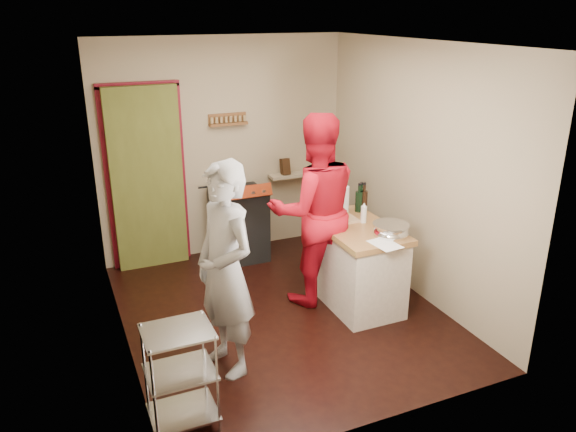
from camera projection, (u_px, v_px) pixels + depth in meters
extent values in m
plane|color=black|center=(281.00, 312.00, 5.65)|extent=(3.50, 3.50, 0.00)
cube|color=gray|center=(224.00, 148.00, 6.70)|extent=(3.00, 0.04, 2.60)
cube|color=#565B23|center=(145.00, 176.00, 6.48)|extent=(0.80, 0.40, 2.10)
cube|color=maroon|center=(108.00, 182.00, 6.26)|extent=(0.06, 0.06, 2.10)
cube|color=maroon|center=(182.00, 174.00, 6.57)|extent=(0.06, 0.06, 2.10)
cube|color=maroon|center=(137.00, 85.00, 6.05)|extent=(0.90, 0.06, 0.06)
cube|color=brown|center=(229.00, 124.00, 6.57)|extent=(0.46, 0.09, 0.03)
cube|color=brown|center=(227.00, 118.00, 6.59)|extent=(0.46, 0.02, 0.12)
cube|color=olive|center=(228.00, 119.00, 6.55)|extent=(0.42, 0.04, 0.07)
cube|color=gray|center=(300.00, 174.00, 7.11)|extent=(0.80, 0.18, 0.04)
cube|color=black|center=(285.00, 167.00, 6.99)|extent=(0.10, 0.14, 0.22)
cube|color=gray|center=(114.00, 211.00, 4.64)|extent=(0.04, 3.50, 2.60)
cube|color=gray|center=(415.00, 172.00, 5.75)|extent=(0.04, 3.50, 2.60)
cube|color=white|center=(280.00, 41.00, 4.74)|extent=(3.00, 3.50, 0.02)
cube|color=black|center=(239.00, 227.00, 6.76)|extent=(0.60, 0.55, 0.80)
cube|color=black|center=(238.00, 193.00, 6.61)|extent=(0.60, 0.55, 0.06)
cube|color=#953415|center=(246.00, 192.00, 6.34)|extent=(0.60, 0.15, 0.17)
cylinder|color=black|center=(222.00, 185.00, 6.64)|extent=(0.26, 0.26, 0.05)
cylinder|color=silver|center=(155.00, 401.00, 3.76)|extent=(0.02, 0.02, 0.80)
cylinder|color=silver|center=(218.00, 385.00, 3.93)|extent=(0.02, 0.02, 0.80)
cylinder|color=silver|center=(145.00, 371.00, 4.07)|extent=(0.02, 0.02, 0.80)
cylinder|color=silver|center=(204.00, 357.00, 4.24)|extent=(0.02, 0.02, 0.80)
cube|color=silver|center=(183.00, 412.00, 4.11)|extent=(0.48, 0.40, 0.02)
cube|color=silver|center=(180.00, 372.00, 3.98)|extent=(0.48, 0.40, 0.02)
cube|color=silver|center=(177.00, 332.00, 3.87)|extent=(0.48, 0.40, 0.02)
cube|color=beige|center=(355.00, 267.00, 5.72)|extent=(0.61, 1.07, 0.79)
cube|color=olive|center=(357.00, 228.00, 5.57)|extent=(0.66, 1.12, 0.06)
cube|color=tan|center=(334.00, 218.00, 5.74)|extent=(0.40, 0.40, 0.02)
cylinder|color=gold|center=(334.00, 215.00, 5.73)|extent=(0.32, 0.32, 0.02)
ellipsoid|color=silver|center=(391.00, 229.00, 5.33)|extent=(0.35, 0.35, 0.11)
cylinder|color=white|center=(343.00, 199.00, 5.89)|extent=(0.12, 0.12, 0.28)
cylinder|color=silver|center=(364.00, 214.00, 5.62)|extent=(0.06, 0.06, 0.17)
cube|color=white|center=(385.00, 244.00, 5.13)|extent=(0.24, 0.32, 0.00)
cylinder|color=black|center=(361.00, 196.00, 5.94)|extent=(0.08, 0.08, 0.31)
cylinder|color=black|center=(364.00, 197.00, 5.93)|extent=(0.08, 0.08, 0.31)
cylinder|color=black|center=(359.00, 198.00, 5.90)|extent=(0.08, 0.08, 0.31)
imported|color=#B6B6BB|center=(225.00, 271.00, 4.49)|extent=(0.59, 0.75, 1.81)
imported|color=#AC0B1A|center=(315.00, 211.00, 5.59)|extent=(1.05, 0.88, 1.96)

